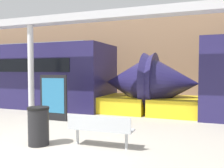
{
  "coord_description": "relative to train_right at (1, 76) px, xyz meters",
  "views": [
    {
      "loc": [
        3.47,
        -4.37,
        1.87
      ],
      "look_at": [
        0.45,
        3.54,
        1.4
      ],
      "focal_mm": 40.0,
      "sensor_mm": 36.0,
      "label": 1
    }
  ],
  "objects": [
    {
      "name": "ground_plane",
      "position": [
        7.33,
        -6.43,
        -1.52
      ],
      "size": [
        60.0,
        60.0,
        0.0
      ],
      "primitive_type": "plane",
      "color": "#A8A093"
    },
    {
      "name": "station_wall",
      "position": [
        7.33,
        3.84,
        0.98
      ],
      "size": [
        56.0,
        0.2,
        5.0
      ],
      "primitive_type": "cube",
      "color": "#937051",
      "rests_on": "ground_plane"
    },
    {
      "name": "train_right",
      "position": [
        0.0,
        0.0,
        0.0
      ],
      "size": [
        17.27,
        2.93,
        3.2
      ],
      "color": "#231E4C",
      "rests_on": "ground_plane"
    },
    {
      "name": "bench_near",
      "position": [
        8.42,
        -5.36,
        -1.03
      ],
      "size": [
        1.61,
        0.5,
        0.79
      ],
      "rotation": [
        0.0,
        0.0,
        0.04
      ],
      "color": "#ADB2B7",
      "rests_on": "ground_plane"
    },
    {
      "name": "trash_bin",
      "position": [
        6.9,
        -5.72,
        -1.04
      ],
      "size": [
        0.54,
        0.54,
        0.96
      ],
      "color": "black",
      "rests_on": "ground_plane"
    },
    {
      "name": "poster_board",
      "position": [
        5.48,
        -2.97,
        -0.67
      ],
      "size": [
        1.12,
        0.07,
        1.7
      ],
      "color": "black",
      "rests_on": "ground_plane"
    },
    {
      "name": "support_column_near",
      "position": [
        4.11,
        -2.51,
        0.31
      ],
      "size": [
        0.24,
        0.24,
        3.66
      ],
      "primitive_type": "cylinder",
      "color": "silver",
      "rests_on": "ground_plane"
    },
    {
      "name": "canopy_beam",
      "position": [
        4.11,
        -2.51,
        2.28
      ],
      "size": [
        28.0,
        0.6,
        0.28
      ],
      "primitive_type": "cube",
      "color": "#B7B7BC",
      "rests_on": "support_column_near"
    }
  ]
}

